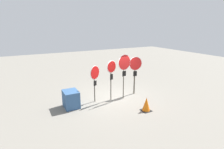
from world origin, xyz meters
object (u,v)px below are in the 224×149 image
stop_sign_2 (124,65)px  traffic_cone_0 (146,104)px  stop_sign_1 (111,71)px  stop_sign_0 (95,75)px  stop_sign_3 (135,68)px  storage_crate (71,99)px

stop_sign_2 → traffic_cone_0: (0.18, -1.84, -1.66)m
stop_sign_1 → traffic_cone_0: 2.60m
stop_sign_1 → stop_sign_2: 0.80m
stop_sign_0 → traffic_cone_0: bearing=-79.4°
stop_sign_3 → traffic_cone_0: size_ratio=3.33×
storage_crate → stop_sign_1: bearing=-4.9°
stop_sign_0 → storage_crate: size_ratio=2.28×
stop_sign_2 → stop_sign_3: size_ratio=1.10×
storage_crate → stop_sign_3: bearing=-0.4°
stop_sign_0 → stop_sign_2: size_ratio=0.79×
stop_sign_3 → storage_crate: size_ratio=2.60×
stop_sign_1 → stop_sign_3: bearing=-11.4°
traffic_cone_0 → stop_sign_0: bearing=129.5°
stop_sign_1 → traffic_cone_0: bearing=-82.2°
stop_sign_0 → stop_sign_1: 0.95m
stop_sign_2 → stop_sign_3: stop_sign_2 is taller
stop_sign_0 → stop_sign_1: size_ratio=0.90×
stop_sign_2 → stop_sign_1: bearing=158.4°
stop_sign_0 → storage_crate: 1.77m
stop_sign_3 → stop_sign_2: bearing=-152.1°
traffic_cone_0 → stop_sign_3: bearing=69.7°
traffic_cone_0 → storage_crate: storage_crate is taller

